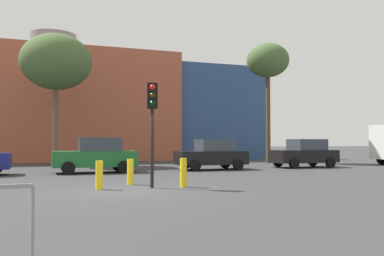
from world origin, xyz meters
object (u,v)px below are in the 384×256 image
at_px(bare_tree_0, 268,62).
at_px(bollard_yellow_1, 99,175).
at_px(bollard_yellow_0, 130,172).
at_px(bollard_yellow_2, 183,173).
at_px(parked_car_3, 212,155).
at_px(parked_car_4, 305,153).
at_px(bare_tree_1, 56,62).
at_px(traffic_light_island, 152,110).
at_px(parked_car_2, 96,155).

distance_m(bare_tree_0, bollard_yellow_1, 20.37).
relative_size(bollard_yellow_0, bollard_yellow_2, 0.93).
bearing_deg(parked_car_3, parked_car_4, 180.00).
xyz_separation_m(bare_tree_1, bollard_yellow_1, (1.06, -14.19, -6.32)).
relative_size(parked_car_4, bare_tree_0, 0.45).
bearing_deg(traffic_light_island, parked_car_3, 156.41).
height_order(parked_car_4, bare_tree_0, bare_tree_0).
bearing_deg(bollard_yellow_2, bollard_yellow_1, 174.13).
relative_size(bollard_yellow_1, bollard_yellow_2, 0.94).
bearing_deg(bare_tree_1, bollard_yellow_2, -74.81).
relative_size(traffic_light_island, bare_tree_1, 0.42).
bearing_deg(parked_car_4, bollard_yellow_0, 27.85).
xyz_separation_m(parked_car_3, bollard_yellow_2, (-4.39, -7.89, -0.35)).
bearing_deg(parked_car_2, parked_car_3, 180.00).
bearing_deg(parked_car_4, bare_tree_0, -96.02).
bearing_deg(parked_car_2, bollard_yellow_2, 104.88).
xyz_separation_m(parked_car_2, bollard_yellow_0, (0.50, -6.44, -0.42)).
height_order(traffic_light_island, bollard_yellow_2, traffic_light_island).
bearing_deg(bollard_yellow_2, traffic_light_island, 173.61).
relative_size(bare_tree_0, bare_tree_1, 1.04).
xyz_separation_m(parked_car_3, parked_car_4, (6.22, -0.00, 0.01)).
bearing_deg(bare_tree_0, parked_car_3, -141.79).
bearing_deg(parked_car_2, bollard_yellow_1, 84.15).
distance_m(parked_car_4, bare_tree_1, 17.03).
bearing_deg(parked_car_4, traffic_light_island, 33.56).
height_order(parked_car_2, bollard_yellow_2, parked_car_2).
height_order(parked_car_3, bollard_yellow_0, parked_car_3).
relative_size(parked_car_2, parked_car_3, 1.05).
xyz_separation_m(parked_car_2, bollard_yellow_2, (2.10, -7.89, -0.39)).
bearing_deg(parked_car_4, bollard_yellow_2, 36.64).
distance_m(bare_tree_0, bollard_yellow_0, 18.77).
bearing_deg(parked_car_2, bare_tree_1, -74.44).
xyz_separation_m(bare_tree_1, bollard_yellow_0, (2.34, -13.05, -6.33)).
distance_m(parked_car_2, bare_tree_1, 9.04).
xyz_separation_m(bare_tree_0, bollard_yellow_2, (-11.17, -13.23, -7.08)).
relative_size(parked_car_3, bollard_yellow_1, 4.15).
distance_m(parked_car_3, traffic_light_island, 9.68).
distance_m(parked_car_3, bollard_yellow_1, 10.51).
bearing_deg(bollard_yellow_0, parked_car_2, 94.48).
relative_size(traffic_light_island, bollard_yellow_2, 3.57).
height_order(parked_car_2, parked_car_4, parked_car_2).
height_order(bollard_yellow_0, bollard_yellow_1, bollard_yellow_1).
height_order(bare_tree_1, bollard_yellow_1, bare_tree_1).
bearing_deg(bollard_yellow_0, traffic_light_island, -69.52).
bearing_deg(parked_car_3, bollard_yellow_0, 47.15).
xyz_separation_m(parked_car_4, bollard_yellow_1, (-13.48, -7.59, -0.39)).
xyz_separation_m(parked_car_2, parked_car_4, (12.70, -0.00, -0.03)).
xyz_separation_m(parked_car_4, bollard_yellow_0, (-12.20, -6.44, -0.39)).
relative_size(traffic_light_island, bollard_yellow_0, 3.83).
bearing_deg(bollard_yellow_0, bollard_yellow_2, -42.20).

